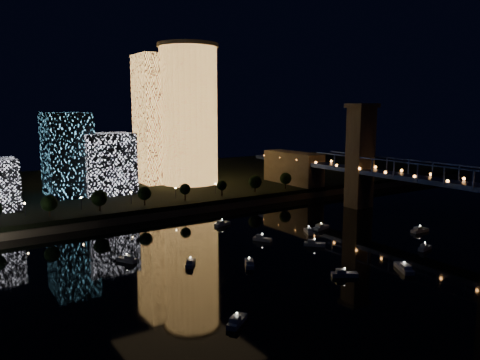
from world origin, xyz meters
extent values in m
plane|color=black|center=(0.00, 0.00, 0.00)|extent=(520.00, 520.00, 0.00)
cube|color=black|center=(0.00, 160.00, 2.50)|extent=(420.00, 160.00, 5.00)
cube|color=#6B5E4C|center=(0.00, 82.00, 1.50)|extent=(420.00, 6.00, 3.00)
cylinder|color=#FEAD51|center=(15.79, 133.16, 43.05)|extent=(32.00, 32.00, 76.09)
cylinder|color=#6B5E4C|center=(15.79, 133.16, 82.09)|extent=(34.00, 34.00, 2.00)
cube|color=#FEAD51|center=(2.83, 146.46, 41.30)|extent=(22.82, 22.82, 72.59)
cube|color=white|center=(-34.14, 126.76, 20.24)|extent=(24.77, 20.96, 30.48)
cube|color=#59C1F2|center=(-51.69, 133.08, 25.38)|extent=(20.38, 26.49, 40.75)
cube|color=navy|center=(65.00, 0.00, 18.00)|extent=(10.00, 260.00, 2.00)
cube|color=#6B5E4C|center=(65.00, 50.00, 24.00)|extent=(11.00, 9.00, 48.00)
cube|color=#6B5E4C|center=(65.00, 50.00, 49.00)|extent=(13.00, 11.00, 2.00)
cube|color=navy|center=(60.00, 0.00, 25.00)|extent=(0.50, 150.00, 0.50)
cube|color=navy|center=(70.00, 0.00, 25.00)|extent=(0.50, 150.00, 0.50)
cube|color=#6B5E4C|center=(65.00, 100.00, 11.50)|extent=(12.00, 40.00, 23.00)
cube|color=navy|center=(60.00, -12.00, 21.50)|extent=(0.50, 0.50, 7.00)
cube|color=navy|center=(60.00, 12.00, 21.50)|extent=(0.50, 0.50, 7.00)
cube|color=navy|center=(60.00, 36.00, 21.50)|extent=(0.50, 0.50, 7.00)
cube|color=navy|center=(60.00, 60.00, 21.50)|extent=(0.50, 0.50, 7.00)
sphere|color=orange|center=(59.50, 0.00, 19.80)|extent=(1.20, 1.20, 1.20)
sphere|color=orange|center=(59.50, 45.00, 19.80)|extent=(1.20, 1.20, 1.20)
sphere|color=orange|center=(59.50, 90.00, 19.80)|extent=(1.20, 1.20, 1.20)
cube|color=silver|center=(2.47, 12.54, 0.60)|extent=(6.87, 6.87, 1.20)
cube|color=silver|center=(1.69, 13.32, 1.70)|extent=(3.17, 3.17, 1.00)
sphere|color=white|center=(2.47, 12.54, 2.60)|extent=(0.36, 0.36, 0.36)
cube|color=silver|center=(-28.42, 8.05, 0.60)|extent=(6.40, 8.24, 1.20)
cube|color=silver|center=(-29.05, 7.01, 1.70)|extent=(3.26, 3.51, 1.00)
sphere|color=white|center=(-28.42, 8.05, 2.60)|extent=(0.36, 0.36, 0.36)
cube|color=silver|center=(7.73, -20.81, 0.60)|extent=(7.31, 9.39, 1.20)
cube|color=silver|center=(7.01, -21.99, 1.70)|extent=(3.72, 4.00, 1.00)
sphere|color=white|center=(7.73, -20.81, 2.60)|extent=(0.36, 0.36, 0.36)
cube|color=silver|center=(30.76, -11.56, 0.60)|extent=(6.61, 3.15, 1.20)
cube|color=silver|center=(29.83, -11.73, 1.70)|extent=(2.48, 2.02, 1.00)
sphere|color=white|center=(30.76, -11.56, 2.60)|extent=(0.36, 0.36, 0.36)
cube|color=silver|center=(-58.63, 32.03, 0.60)|extent=(5.09, 6.76, 1.20)
cube|color=silver|center=(-58.14, 31.17, 1.70)|extent=(2.63, 2.85, 1.00)
sphere|color=white|center=(-58.63, 32.03, 2.60)|extent=(0.36, 0.36, 0.36)
cube|color=silver|center=(-9.60, 55.10, 0.60)|extent=(7.83, 4.42, 1.20)
cube|color=silver|center=(-10.67, 54.78, 1.70)|extent=(3.05, 2.60, 1.00)
sphere|color=white|center=(-9.60, 55.10, 2.60)|extent=(0.36, 0.36, 0.36)
cube|color=silver|center=(49.51, 4.00, 0.60)|extent=(8.01, 2.75, 1.20)
cube|color=silver|center=(48.32, 4.03, 1.70)|extent=(2.83, 2.14, 1.00)
sphere|color=white|center=(49.51, 4.00, 2.60)|extent=(0.36, 0.36, 0.36)
cube|color=silver|center=(12.15, 26.62, 0.60)|extent=(5.09, 7.22, 1.20)
cube|color=silver|center=(11.69, 25.69, 1.70)|extent=(2.70, 2.99, 1.00)
sphere|color=white|center=(12.15, 26.62, 2.60)|extent=(0.36, 0.36, 0.36)
cube|color=silver|center=(-52.92, -22.87, 0.60)|extent=(7.30, 6.16, 1.20)
cube|color=silver|center=(-53.81, -23.51, 1.70)|extent=(3.19, 3.04, 1.00)
sphere|color=white|center=(-52.92, -22.87, 2.60)|extent=(0.36, 0.36, 0.36)
cube|color=silver|center=(-10.90, -14.83, 0.60)|extent=(7.67, 5.94, 1.20)
cube|color=silver|center=(-11.86, -14.25, 1.70)|extent=(3.26, 3.03, 1.00)
sphere|color=white|center=(-10.90, -14.83, 2.60)|extent=(0.36, 0.36, 0.36)
cube|color=silver|center=(20.27, 28.35, 0.60)|extent=(8.66, 4.65, 1.20)
cube|color=silver|center=(19.07, 28.04, 1.70)|extent=(3.34, 2.81, 1.00)
sphere|color=white|center=(20.27, 28.35, 2.60)|extent=(0.36, 0.36, 0.36)
cube|color=silver|center=(-43.49, 17.99, 0.60)|extent=(5.78, 6.74, 1.20)
cube|color=silver|center=(-44.09, 17.18, 1.70)|extent=(2.83, 2.96, 1.00)
sphere|color=white|center=(-43.49, 17.99, 2.60)|extent=(0.36, 0.36, 0.36)
cube|color=silver|center=(-9.11, 27.76, 0.60)|extent=(5.43, 6.88, 1.20)
cube|color=silver|center=(-9.65, 28.62, 1.70)|extent=(2.75, 2.94, 1.00)
sphere|color=white|center=(-9.11, 27.76, 2.60)|extent=(0.36, 0.36, 0.36)
cylinder|color=black|center=(-70.00, 88.00, 7.00)|extent=(0.70, 0.70, 4.00)
sphere|color=black|center=(-70.00, 88.00, 10.50)|extent=(6.47, 6.47, 6.47)
cylinder|color=black|center=(-50.00, 88.00, 7.00)|extent=(0.70, 0.70, 4.00)
sphere|color=black|center=(-50.00, 88.00, 10.50)|extent=(6.74, 6.74, 6.74)
cylinder|color=black|center=(-30.00, 88.00, 7.00)|extent=(0.70, 0.70, 4.00)
sphere|color=black|center=(-30.00, 88.00, 10.50)|extent=(6.15, 6.15, 6.15)
cylinder|color=black|center=(-10.00, 88.00, 7.00)|extent=(0.70, 0.70, 4.00)
sphere|color=black|center=(-10.00, 88.00, 10.50)|extent=(5.18, 5.18, 5.18)
cylinder|color=black|center=(10.00, 88.00, 7.00)|extent=(0.70, 0.70, 4.00)
sphere|color=black|center=(10.00, 88.00, 10.50)|extent=(5.02, 5.02, 5.02)
cylinder|color=black|center=(30.00, 88.00, 7.00)|extent=(0.70, 0.70, 4.00)
sphere|color=black|center=(30.00, 88.00, 10.50)|extent=(6.83, 6.83, 6.83)
cylinder|color=black|center=(50.00, 88.00, 7.00)|extent=(0.70, 0.70, 4.00)
sphere|color=black|center=(50.00, 88.00, 10.50)|extent=(6.35, 6.35, 6.35)
cylinder|color=black|center=(-78.00, 94.00, 7.50)|extent=(0.24, 0.24, 5.00)
sphere|color=#FFCC7F|center=(-78.00, 94.00, 10.30)|extent=(0.70, 0.70, 0.70)
cylinder|color=black|center=(-56.00, 94.00, 7.50)|extent=(0.24, 0.24, 5.00)
sphere|color=#FFCC7F|center=(-56.00, 94.00, 10.30)|extent=(0.70, 0.70, 0.70)
cylinder|color=black|center=(-34.00, 94.00, 7.50)|extent=(0.24, 0.24, 5.00)
sphere|color=#FFCC7F|center=(-34.00, 94.00, 10.30)|extent=(0.70, 0.70, 0.70)
cylinder|color=black|center=(-12.00, 94.00, 7.50)|extent=(0.24, 0.24, 5.00)
sphere|color=#FFCC7F|center=(-12.00, 94.00, 10.30)|extent=(0.70, 0.70, 0.70)
cylinder|color=black|center=(10.00, 94.00, 7.50)|extent=(0.24, 0.24, 5.00)
sphere|color=#FFCC7F|center=(10.00, 94.00, 10.30)|extent=(0.70, 0.70, 0.70)
cylinder|color=black|center=(32.00, 94.00, 7.50)|extent=(0.24, 0.24, 5.00)
sphere|color=#FFCC7F|center=(32.00, 94.00, 10.30)|extent=(0.70, 0.70, 0.70)
camera|label=1|loc=(-106.37, -105.52, 47.84)|focal=35.00mm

